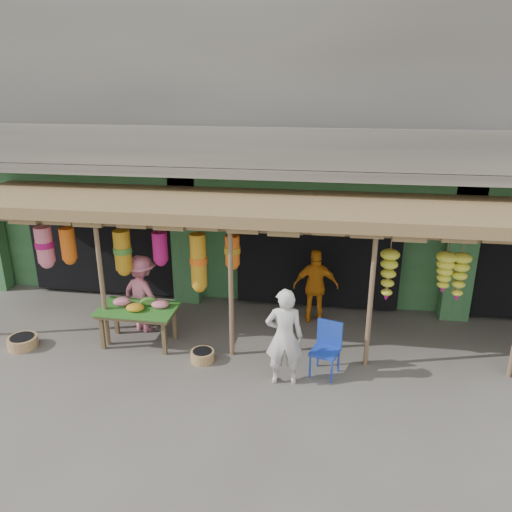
# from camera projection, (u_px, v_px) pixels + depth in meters

# --- Properties ---
(ground) EXTENTS (80.00, 80.00, 0.00)m
(ground) POSITION_uv_depth(u_px,v_px,m) (311.00, 355.00, 9.52)
(ground) COLOR #514C47
(ground) RESTS_ON ground
(building) EXTENTS (16.40, 6.80, 7.00)m
(building) POSITION_uv_depth(u_px,v_px,m) (325.00, 144.00, 12.91)
(building) COLOR gray
(building) RESTS_ON ground
(awning) EXTENTS (14.00, 2.70, 2.79)m
(awning) POSITION_uv_depth(u_px,v_px,m) (311.00, 213.00, 9.42)
(awning) COLOR brown
(awning) RESTS_ON ground
(flower_table) EXTENTS (1.53, 0.91, 0.91)m
(flower_table) POSITION_uv_depth(u_px,v_px,m) (139.00, 310.00, 9.71)
(flower_table) COLOR brown
(flower_table) RESTS_ON ground
(blue_chair) EXTENTS (0.58, 0.59, 0.97)m
(blue_chair) POSITION_uv_depth(u_px,v_px,m) (327.00, 345.00, 8.79)
(blue_chair) COLOR #1A37A9
(blue_chair) RESTS_ON ground
(basket_mid) EXTENTS (0.71, 0.71, 0.22)m
(basket_mid) POSITION_uv_depth(u_px,v_px,m) (23.00, 342.00, 9.76)
(basket_mid) COLOR olive
(basket_mid) RESTS_ON ground
(basket_right) EXTENTS (0.50, 0.50, 0.20)m
(basket_right) POSITION_uv_depth(u_px,v_px,m) (202.00, 356.00, 9.29)
(basket_right) COLOR olive
(basket_right) RESTS_ON ground
(person_front) EXTENTS (0.69, 0.49, 1.76)m
(person_front) POSITION_uv_depth(u_px,v_px,m) (284.00, 337.00, 8.39)
(person_front) COLOR silver
(person_front) RESTS_ON ground
(person_vendor) EXTENTS (0.98, 0.47, 1.64)m
(person_vendor) POSITION_uv_depth(u_px,v_px,m) (316.00, 286.00, 10.57)
(person_vendor) COLOR orange
(person_vendor) RESTS_ON ground
(person_shopper) EXTENTS (1.21, 0.98, 1.63)m
(person_shopper) POSITION_uv_depth(u_px,v_px,m) (143.00, 294.00, 10.22)
(person_shopper) COLOR #D8728C
(person_shopper) RESTS_ON ground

